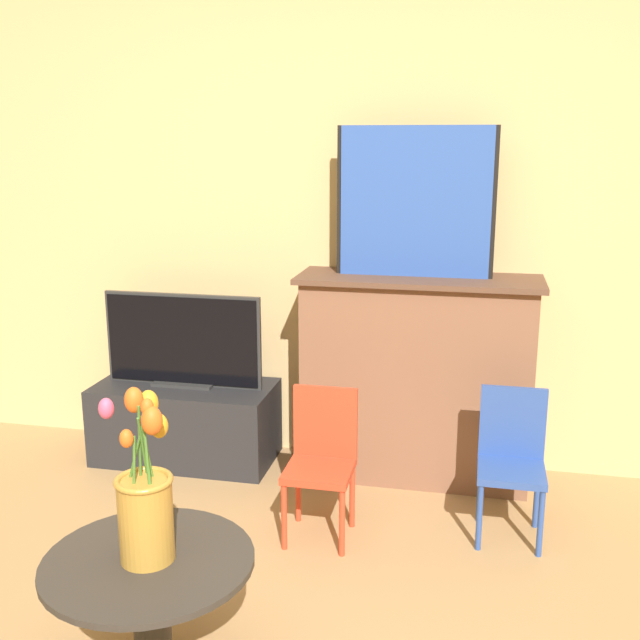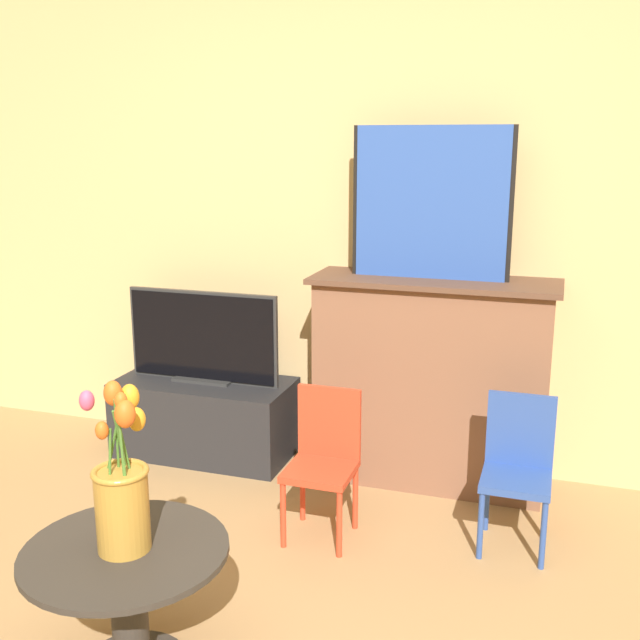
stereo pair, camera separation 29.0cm
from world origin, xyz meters
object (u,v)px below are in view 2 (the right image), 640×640
object	(u,v)px
chair_blue	(518,464)
vase_tulips	(122,491)
tv_monitor	(203,338)
chair_red	(324,455)
painting	(431,203)

from	to	relation	value
chair_blue	vase_tulips	world-z (taller)	vase_tulips
tv_monitor	chair_red	bearing A→B (deg)	-35.02
painting	vase_tulips	world-z (taller)	painting
tv_monitor	chair_red	size ratio (longest dim) A/B	1.32
chair_blue	painting	bearing A→B (deg)	134.13
painting	tv_monitor	world-z (taller)	painting
chair_red	vase_tulips	world-z (taller)	vase_tulips
painting	vase_tulips	xyz separation A→B (m)	(-0.61, -1.66, -0.74)
tv_monitor	chair_blue	distance (m)	1.71
painting	vase_tulips	size ratio (longest dim) A/B	1.43
painting	tv_monitor	xyz separation A→B (m)	(-1.16, -0.06, -0.72)
tv_monitor	chair_red	world-z (taller)	tv_monitor
chair_red	tv_monitor	bearing A→B (deg)	144.98
painting	tv_monitor	distance (m)	1.36
chair_blue	vase_tulips	xyz separation A→B (m)	(-1.09, -1.17, 0.27)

